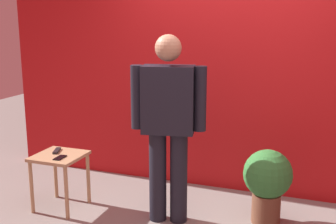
% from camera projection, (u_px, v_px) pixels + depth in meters
% --- Properties ---
extents(back_wall_red, '(5.32, 0.12, 3.35)m').
position_uv_depth(back_wall_red, '(236.00, 33.00, 4.38)').
color(back_wall_red, red).
rests_on(back_wall_red, ground_plane).
extents(standing_person, '(0.68, 0.31, 1.70)m').
position_uv_depth(standing_person, '(168.00, 120.00, 3.77)').
color(standing_person, black).
rests_on(standing_person, ground_plane).
extents(side_table, '(0.45, 0.45, 0.55)m').
position_uv_depth(side_table, '(60.00, 164.00, 4.14)').
color(side_table, tan).
rests_on(side_table, ground_plane).
extents(cell_phone, '(0.08, 0.15, 0.01)m').
position_uv_depth(cell_phone, '(60.00, 158.00, 4.01)').
color(cell_phone, black).
rests_on(cell_phone, side_table).
extents(tv_remote, '(0.10, 0.17, 0.02)m').
position_uv_depth(tv_remote, '(57.00, 151.00, 4.20)').
color(tv_remote, black).
rests_on(tv_remote, side_table).
extents(potted_plant, '(0.44, 0.44, 0.69)m').
position_uv_depth(potted_plant, '(267.00, 180.00, 3.84)').
color(potted_plant, brown).
rests_on(potted_plant, ground_plane).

